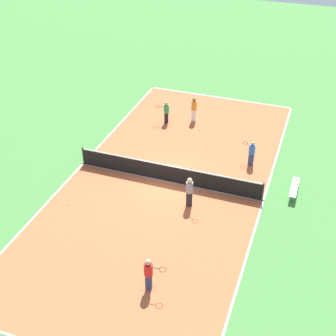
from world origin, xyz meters
The scene contains 12 objects.
ground_plane centered at (0.00, 0.00, 0.00)m, with size 80.00×80.00×0.00m, color #47843D.
court_surface centered at (0.00, 0.00, 0.01)m, with size 10.64×22.81×0.02m.
tennis_net centered at (0.00, 0.00, 0.59)m, with size 10.44×0.10×1.11m.
bench centered at (-6.66, -1.19, 0.39)m, with size 0.36×1.88×0.45m.
player_baseline_gray centered at (-1.73, 1.65, 1.00)m, with size 0.97×0.75×1.70m.
player_center_orange centered at (0.72, -7.18, 0.99)m, with size 0.44×0.44×1.70m.
player_coach_red centered at (-1.82, 7.48, 0.96)m, with size 0.96×0.43×1.63m.
player_near_blue centered at (-3.95, -3.16, 0.91)m, with size 0.94×0.82×1.55m.
player_far_green centered at (2.39, -6.35, 0.89)m, with size 0.98×0.55×1.52m.
tennis_ball_left_sideline centered at (4.18, 3.65, 0.06)m, with size 0.07×0.07×0.07m, color #CCE033.
tennis_ball_near_net centered at (-1.70, -10.48, 0.06)m, with size 0.07×0.07×0.07m, color #CCE033.
tennis_ball_right_alley centered at (-0.02, -6.06, 0.06)m, with size 0.07×0.07×0.07m, color #CCE033.
Camera 1 is at (-7.01, 19.76, 15.02)m, focal length 50.00 mm.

